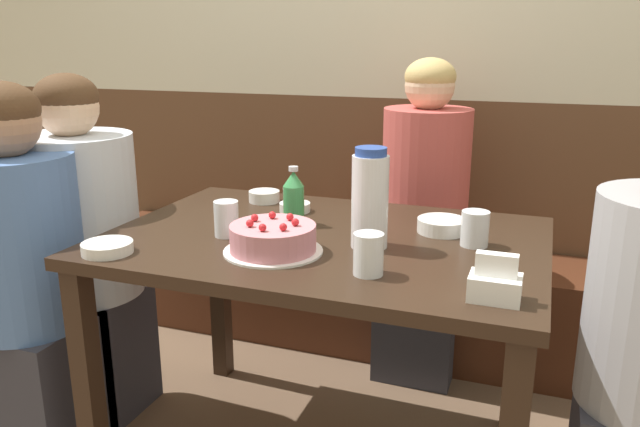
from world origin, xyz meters
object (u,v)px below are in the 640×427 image
Objects in this scene: soju_bottle at (294,197)px; bowl_sauce_shallow at (295,207)px; glass_water_tall at (475,229)px; glass_tumbler_short at (368,254)px; person_pale_blue_shirt at (423,231)px; napkin_holder at (495,283)px; water_pitcher at (370,199)px; birthday_cake at (273,239)px; bowl_side_dish at (107,248)px; bench_seat at (390,299)px; person_grey_tee at (83,252)px; bowl_rice_small at (442,225)px; person_dark_striped at (24,281)px; glass_shot_small at (226,219)px; bowl_soup_white at (264,196)px.

soju_bottle is 0.16m from bowl_sauce_shallow.
glass_tumbler_short is (-0.21, -0.31, 0.00)m from glass_water_tall.
person_pale_blue_shirt is (0.28, 0.60, -0.25)m from soju_bottle.
water_pitcher is at bearing 144.33° from napkin_holder.
bowl_side_dish is at bearing -158.88° from birthday_cake.
person_grey_tee is (-0.87, -0.82, 0.38)m from bench_seat.
bowl_side_dish is (-0.98, -0.04, -0.02)m from napkin_holder.
water_pitcher is 2.04× the size of bowl_side_dish.
bowl_sauce_shallow is 0.60m from glass_tumbler_short.
bowl_rice_small is 0.12× the size of person_pale_blue_shirt.
water_pitcher reaches higher than bowl_side_dish.
napkin_holder reaches higher than glass_tumbler_short.
bowl_side_dish is at bearing -41.26° from person_grey_tee.
bench_seat is 1.24m from glass_tumbler_short.
glass_water_tall is at bearing -2.40° from soju_bottle.
bench_seat is 2.22× the size of person_pale_blue_shirt.
bench_seat is 28.32× the size of glass_water_tall.
glass_water_tall is at bearing 22.12° from person_pale_blue_shirt.
soju_bottle reaches higher than bowl_rice_small.
water_pitcher is 0.79m from person_pale_blue_shirt.
soju_bottle is at bearing 49.52° from bowl_side_dish.
bench_seat is 0.98m from soju_bottle.
glass_water_tall is at bearing -61.94° from bench_seat.
person_dark_striped reaches higher than bowl_rice_small.
glass_shot_small is at bearing -28.20° from person_pale_blue_shirt.
person_grey_tee reaches higher than glass_tumbler_short.
soju_bottle is 0.54m from glass_water_tall.
person_pale_blue_shirt reaches higher than glass_water_tall.
bowl_soup_white is at bearing 27.71° from person_grey_tee.
bowl_sauce_shallow is at bearing 75.13° from glass_shot_small.
person_dark_striped is at bearing -47.67° from person_pale_blue_shirt.
glass_tumbler_short is 0.09× the size of person_dark_striped.
person_pale_blue_shirt is (0.48, 0.39, -0.19)m from bowl_soup_white.
glass_tumbler_short is (0.53, -0.54, 0.03)m from bowl_soup_white.
bowl_sauce_shallow is 0.08× the size of person_grey_tee.
soju_bottle reaches higher than bowl_side_dish.
bowl_sauce_shallow is (0.15, -0.08, -0.00)m from bowl_soup_white.
birthday_cake is 1.48× the size of soju_bottle.
birthday_cake is 0.97× the size of water_pitcher.
glass_shot_small is at bearing -167.02° from glass_water_tall.
bowl_rice_small is (0.31, -0.68, 0.55)m from bench_seat.
napkin_holder is at bearing -9.95° from glass_tumbler_short.
napkin_holder is 0.09× the size of person_grey_tee.
person_pale_blue_shirt is 1.39m from person_dark_striped.
napkin_holder is (0.50, -1.13, 0.57)m from bench_seat.
glass_tumbler_short is (0.20, -1.08, 0.58)m from bench_seat.
bowl_rice_small is at bearing -65.60° from bench_seat.
person_grey_tee reaches higher than bench_seat.
glass_shot_small is 0.67m from person_dark_striped.
glass_shot_small reaches higher than bowl_side_dish.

